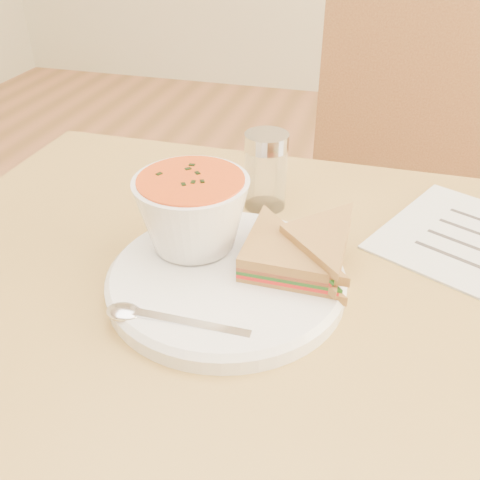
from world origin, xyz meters
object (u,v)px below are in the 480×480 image
(soup_bowl, at_px, (193,216))
(condiment_shaker, at_px, (266,171))
(chair_far, at_px, (413,244))
(plate, at_px, (226,280))

(soup_bowl, relative_size, condiment_shaker, 1.23)
(chair_far, relative_size, plate, 3.83)
(plate, relative_size, condiment_shaker, 2.49)
(chair_far, distance_m, plate, 0.64)
(plate, xyz_separation_m, condiment_shaker, (-0.00, 0.19, 0.04))
(plate, bearing_deg, chair_far, 66.23)
(chair_far, xyz_separation_m, plate, (-0.24, -0.54, 0.26))
(condiment_shaker, bearing_deg, plate, -89.66)
(plate, xyz_separation_m, soup_bowl, (-0.05, 0.04, 0.05))
(plate, distance_m, condiment_shaker, 0.19)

